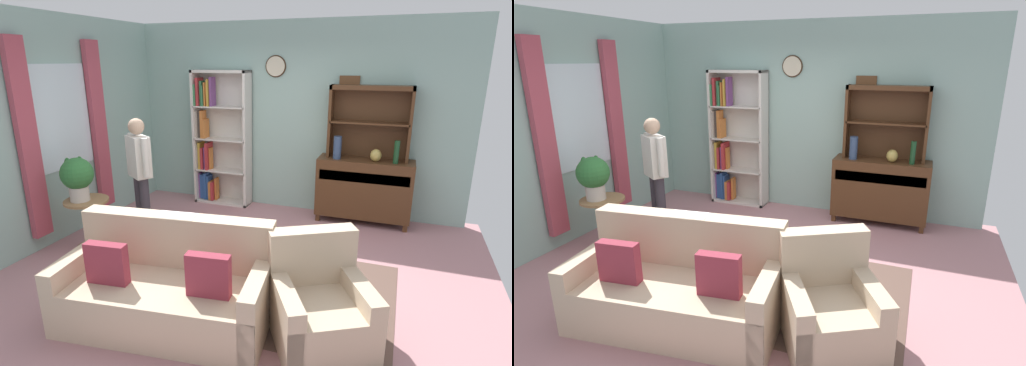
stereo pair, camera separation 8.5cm
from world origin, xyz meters
TOP-DOWN VIEW (x-y plane):
  - ground_plane at (0.00, 0.00)m, footprint 5.40×4.60m
  - wall_back at (0.00, 2.13)m, footprint 5.00×0.09m
  - wall_left at (-2.52, 0.02)m, footprint 0.16×4.20m
  - area_rug at (0.20, -0.30)m, footprint 2.92×1.78m
  - bookshelf at (-1.19, 1.94)m, footprint 0.90×0.30m
  - sideboard at (1.12, 1.86)m, footprint 1.30×0.45m
  - sideboard_hutch at (1.12, 1.97)m, footprint 1.10×0.26m
  - vase_tall at (0.73, 1.78)m, footprint 0.11×0.11m
  - vase_round at (1.25, 1.79)m, footprint 0.15×0.15m
  - bottle_wine at (1.51, 1.77)m, footprint 0.07×0.07m
  - couch_floral at (-0.25, -1.10)m, footprint 1.89×1.07m
  - armchair_floral at (1.05, -0.89)m, footprint 1.04×1.05m
  - plant_stand at (-1.94, -0.17)m, footprint 0.52×0.52m
  - potted_plant_large at (-1.99, -0.21)m, footprint 0.38×0.38m
  - potted_plant_small at (-1.54, -0.04)m, footprint 0.22×0.22m
  - person_reading at (-1.53, 0.37)m, footprint 0.48×0.35m
  - coffee_table at (-0.23, -0.30)m, footprint 0.80×0.50m
  - book_stack at (-0.16, -0.39)m, footprint 0.21×0.15m

SIDE VIEW (x-z plane):
  - ground_plane at x=0.00m, z-range -0.02..0.00m
  - area_rug at x=0.20m, z-range 0.00..0.01m
  - potted_plant_small at x=-1.54m, z-range 0.02..0.33m
  - armchair_floral at x=1.05m, z-range -0.15..0.73m
  - couch_floral at x=-0.25m, z-range -0.14..0.76m
  - coffee_table at x=-0.23m, z-range 0.14..0.56m
  - plant_stand at x=-1.94m, z-range 0.07..0.71m
  - book_stack at x=-0.16m, z-range 0.42..0.50m
  - sideboard at x=1.12m, z-range 0.05..0.97m
  - person_reading at x=-1.53m, z-range 0.13..1.69m
  - potted_plant_large at x=-1.99m, z-range 0.67..1.20m
  - vase_round at x=1.25m, z-range 0.92..1.09m
  - bookshelf at x=-1.19m, z-range -0.03..2.07m
  - bottle_wine at x=1.51m, z-range 0.92..1.23m
  - vase_tall at x=0.73m, z-range 0.92..1.24m
  - wall_left at x=-2.52m, z-range 0.00..2.80m
  - wall_back at x=0.00m, z-range 0.01..2.81m
  - sideboard_hutch at x=1.12m, z-range 1.06..2.06m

